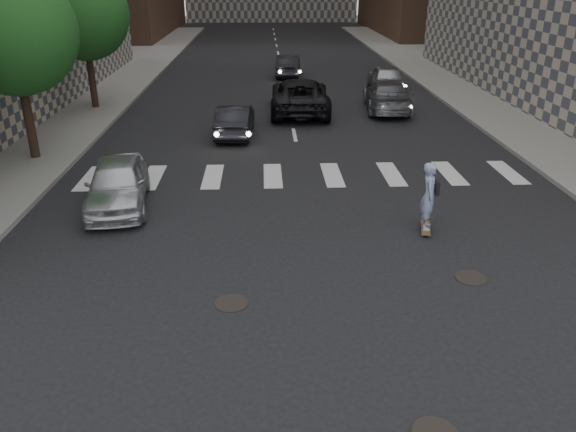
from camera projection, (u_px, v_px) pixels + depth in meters
name	position (u px, v px, depth m)	size (l,w,h in m)	color
ground	(335.00, 336.00, 10.57)	(160.00, 160.00, 0.00)	black
sidewalk_left	(1.00, 105.00, 28.25)	(13.00, 80.00, 0.15)	gray
sidewalk_right	(564.00, 99.00, 29.41)	(13.00, 80.00, 0.15)	gray
tree_b	(14.00, 25.00, 18.51)	(4.20, 4.20, 6.60)	#382619
tree_c	(84.00, 9.00, 25.82)	(4.20, 4.20, 6.60)	#382619
manhole_b	(231.00, 303.00, 11.59)	(0.70, 0.70, 0.02)	black
manhole_c	(471.00, 278.00, 12.53)	(0.70, 0.70, 0.02)	black
skateboarder	(429.00, 196.00, 14.41)	(0.57, 0.98, 1.89)	brown
silver_sedan	(117.00, 184.00, 16.09)	(1.64, 4.07, 1.39)	silver
traffic_car_a	(235.00, 120.00, 23.08)	(1.35, 3.86, 1.27)	black
traffic_car_b	(387.00, 96.00, 27.14)	(2.04, 5.02, 1.46)	#595C61
traffic_car_c	(300.00, 96.00, 26.72)	(2.69, 5.82, 1.62)	black
traffic_car_d	(386.00, 77.00, 31.65)	(1.74, 4.33, 1.48)	#AAADB2
traffic_car_e	(288.00, 66.00, 35.89)	(1.42, 4.07, 1.34)	black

